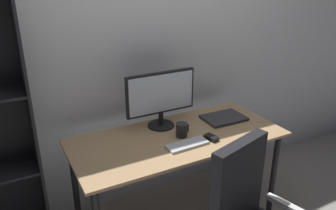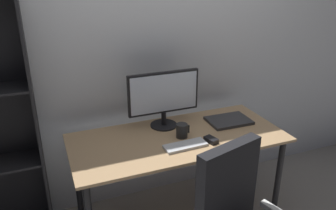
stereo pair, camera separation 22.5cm
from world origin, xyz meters
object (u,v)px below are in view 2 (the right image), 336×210
Objects in this scene: mouse at (211,140)px; desk at (178,148)px; coffee_mug at (182,131)px; keyboard at (185,146)px; laptop at (229,121)px; monitor at (164,96)px.

desk is at bearing 123.84° from mouse.
coffee_mug is at bearing 123.09° from mouse.
keyboard is 0.91× the size of laptop.
monitor is 1.84× the size of keyboard.
keyboard is 0.19m from mouse.
mouse is 0.37m from laptop.
mouse is at bearing -59.87° from monitor.
monitor reaches higher than keyboard.
desk is 2.81× the size of monitor.
coffee_mug reaches higher than keyboard.
keyboard is 0.15m from coffee_mug.
coffee_mug is (0.05, -0.22, -0.19)m from monitor.
mouse reaches higher than keyboard.
mouse is (0.21, -0.36, -0.22)m from monitor.
laptop is at bearing 12.18° from coffee_mug.
laptop is at bearing 25.21° from mouse.
laptop is at bearing -13.92° from monitor.
desk is at bearing -168.96° from laptop.
laptop is (0.28, 0.24, -0.01)m from mouse.
keyboard is at bearing 163.71° from mouse.
coffee_mug reaches higher than mouse.
coffee_mug reaches higher than desk.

